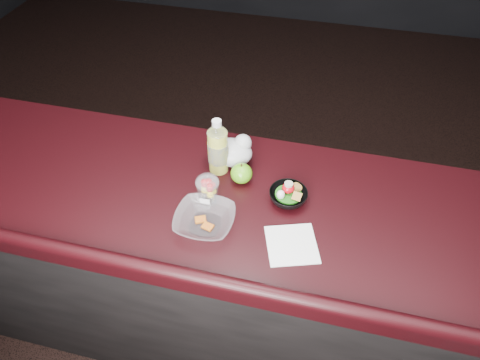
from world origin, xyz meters
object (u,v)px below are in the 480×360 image
(lemonade_bottle, at_px, (218,150))
(snack_bowl, at_px, (288,195))
(fruit_cup, at_px, (208,189))
(green_apple, at_px, (241,173))
(takeout_bowl, at_px, (205,220))

(lemonade_bottle, bearing_deg, snack_bowl, -18.85)
(fruit_cup, bearing_deg, green_apple, 54.33)
(snack_bowl, bearing_deg, lemonade_bottle, 161.15)
(snack_bowl, xyz_separation_m, takeout_bowl, (-0.25, -0.18, -0.00))
(fruit_cup, bearing_deg, lemonade_bottle, 92.73)
(takeout_bowl, bearing_deg, lemonade_bottle, 95.71)
(lemonade_bottle, height_order, snack_bowl, lemonade_bottle)
(takeout_bowl, bearing_deg, fruit_cup, 100.23)
(snack_bowl, height_order, takeout_bowl, snack_bowl)
(lemonade_bottle, height_order, fruit_cup, lemonade_bottle)
(lemonade_bottle, xyz_separation_m, takeout_bowl, (0.03, -0.27, -0.07))
(lemonade_bottle, relative_size, fruit_cup, 1.97)
(fruit_cup, distance_m, takeout_bowl, 0.11)
(fruit_cup, xyz_separation_m, takeout_bowl, (0.02, -0.11, -0.04))
(green_apple, xyz_separation_m, snack_bowl, (0.18, -0.06, -0.01))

